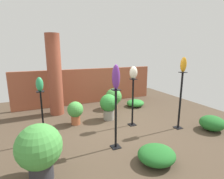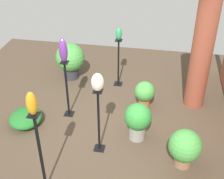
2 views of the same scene
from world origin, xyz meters
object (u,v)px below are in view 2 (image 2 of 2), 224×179
object	(u,v)px
brick_pillar	(202,52)
art_vase_ivory	(98,82)
art_vase_amber	(32,104)
potted_plant_back_center	(145,93)
potted_plant_front_right	(185,147)
art_vase_jade	(119,34)
pedestal_violet	(67,91)
pedestal_jade	(118,65)
pedestal_ivory	(99,124)
potted_plant_walkway_edge	(138,119)
potted_plant_near_pillar	(70,59)
pedestal_amber	(41,157)
art_vase_violet	(63,50)

from	to	relation	value
brick_pillar	art_vase_ivory	bearing A→B (deg)	-44.78
art_vase_amber	potted_plant_back_center	xyz separation A→B (m)	(-2.51, 1.41, -1.34)
potted_plant_front_right	potted_plant_back_center	size ratio (longest dim) A/B	1.12
brick_pillar	art_vase_jade	size ratio (longest dim) A/B	8.40
pedestal_violet	potted_plant_back_center	size ratio (longest dim) A/B	1.94
pedestal_jade	potted_plant_front_right	xyz separation A→B (m)	(2.48, 1.58, -0.13)
pedestal_ivory	art_vase_ivory	distance (m)	0.89
art_vase_ivory	potted_plant_back_center	size ratio (longest dim) A/B	0.50
potted_plant_walkway_edge	potted_plant_back_center	size ratio (longest dim) A/B	1.18
brick_pillar	pedestal_violet	world-z (taller)	brick_pillar
art_vase_amber	potted_plant_front_right	size ratio (longest dim) A/B	0.51
brick_pillar	pedestal_jade	world-z (taller)	brick_pillar
pedestal_violet	potted_plant_back_center	distance (m)	1.70
potted_plant_near_pillar	pedestal_ivory	bearing A→B (deg)	27.31
art_vase_ivory	potted_plant_front_right	distance (m)	1.90
art_vase_ivory	potted_plant_front_right	bearing A→B (deg)	85.29
art_vase_jade	art_vase_amber	xyz separation A→B (m)	(3.41, -0.67, 0.36)
pedestal_amber	potted_plant_back_center	bearing A→B (deg)	150.80
pedestal_amber	art_vase_violet	world-z (taller)	art_vase_violet
art_vase_jade	potted_plant_walkway_edge	xyz separation A→B (m)	(1.91, 0.69, -0.91)
art_vase_jade	art_vase_violet	xyz separation A→B (m)	(1.41, -0.87, 0.19)
art_vase_amber	potted_plant_near_pillar	world-z (taller)	art_vase_amber
potted_plant_back_center	pedestal_amber	bearing A→B (deg)	-29.20
pedestal_ivory	potted_plant_front_right	bearing A→B (deg)	85.29
potted_plant_front_right	potted_plant_near_pillar	distance (m)	3.85
potted_plant_near_pillar	potted_plant_walkway_edge	xyz separation A→B (m)	(2.02, 1.95, -0.09)
pedestal_ivory	potted_plant_walkway_edge	bearing A→B (deg)	123.53
pedestal_ivory	pedestal_violet	bearing A→B (deg)	-136.70
potted_plant_back_center	art_vase_jade	bearing A→B (deg)	-140.66
pedestal_violet	art_vase_jade	size ratio (longest dim) A/B	4.19
art_vase_amber	potted_plant_walkway_edge	xyz separation A→B (m)	(-1.50, 1.36, -1.27)
art_vase_jade	potted_plant_front_right	size ratio (longest dim) A/B	0.42
pedestal_ivory	potted_plant_near_pillar	world-z (taller)	pedestal_ivory
art_vase_ivory	potted_plant_walkway_edge	xyz separation A→B (m)	(-0.45, 0.67, -1.04)
potted_plant_near_pillar	potted_plant_back_center	xyz separation A→B (m)	(1.01, 1.99, -0.15)
potted_plant_near_pillar	potted_plant_back_center	distance (m)	2.23
brick_pillar	art_vase_jade	distance (m)	1.91
pedestal_amber	pedestal_ivory	xyz separation A→B (m)	(-1.05, 0.69, -0.10)
pedestal_jade	potted_plant_walkway_edge	bearing A→B (deg)	19.83
brick_pillar	potted_plant_back_center	xyz separation A→B (m)	(0.38, -1.11, -0.91)
art_vase_amber	potted_plant_front_right	world-z (taller)	art_vase_amber
art_vase_jade	potted_plant_back_center	bearing A→B (deg)	39.34
pedestal_amber	potted_plant_back_center	size ratio (longest dim) A/B	2.30
pedestal_violet	art_vase_ivory	size ratio (longest dim) A/B	3.88
art_vase_amber	pedestal_ivory	bearing A→B (deg)	146.80
potted_plant_near_pillar	art_vase_ivory	bearing A→B (deg)	27.31
pedestal_amber	potted_plant_near_pillar	xyz separation A→B (m)	(-3.52, -0.58, -0.17)
art_vase_violet	pedestal_amber	bearing A→B (deg)	5.60
potted_plant_near_pillar	pedestal_violet	bearing A→B (deg)	14.28
art_vase_ivory	potted_plant_near_pillar	bearing A→B (deg)	-152.69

